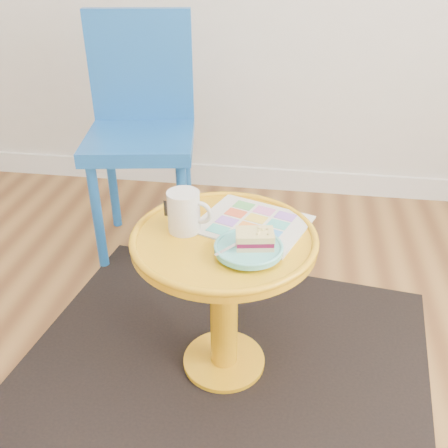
# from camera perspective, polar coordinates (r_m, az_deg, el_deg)

# --- Properties ---
(rug) EXTENTS (1.43, 1.26, 0.01)m
(rug) POSITION_cam_1_polar(r_m,az_deg,el_deg) (1.71, 0.00, -15.55)
(rug) COLOR black
(rug) RESTS_ON ground
(side_table) EXTENTS (0.52, 0.52, 0.50)m
(side_table) POSITION_cam_1_polar(r_m,az_deg,el_deg) (1.48, 0.00, -6.02)
(side_table) COLOR orange
(side_table) RESTS_ON ground
(chair) EXTENTS (0.50, 0.50, 0.97)m
(chair) POSITION_cam_1_polar(r_m,az_deg,el_deg) (2.14, -9.44, 11.68)
(chair) COLOR #1957A6
(chair) RESTS_ON ground
(newspaper) EXTENTS (0.37, 0.34, 0.01)m
(newspaper) POSITION_cam_1_polar(r_m,az_deg,el_deg) (1.46, 3.27, 0.05)
(newspaper) COLOR silver
(newspaper) RESTS_ON side_table
(mug) EXTENTS (0.13, 0.09, 0.12)m
(mug) POSITION_cam_1_polar(r_m,az_deg,el_deg) (1.40, -4.52, 1.55)
(mug) COLOR silver
(mug) RESTS_ON side_table
(plate) EXTENTS (0.18, 0.18, 0.02)m
(plate) POSITION_cam_1_polar(r_m,az_deg,el_deg) (1.31, 2.83, -2.84)
(plate) COLOR #5DC4C1
(plate) RESTS_ON newspaper
(cake_slice) EXTENTS (0.11, 0.08, 0.04)m
(cake_slice) POSITION_cam_1_polar(r_m,az_deg,el_deg) (1.30, 3.54, -1.70)
(cake_slice) COLOR #D3BC8C
(cake_slice) RESTS_ON plate
(fork) EXTENTS (0.10, 0.12, 0.00)m
(fork) POSITION_cam_1_polar(r_m,az_deg,el_deg) (1.31, 1.43, -2.35)
(fork) COLOR silver
(fork) RESTS_ON plate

